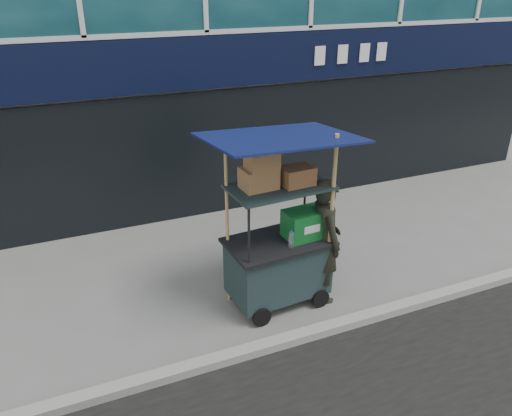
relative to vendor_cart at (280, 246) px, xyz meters
name	(u,v)px	position (x,y,z in m)	size (l,w,h in m)	color
ground	(306,327)	(0.07, -0.71, -0.90)	(80.00, 80.00, 0.00)	slate
curb	(313,333)	(0.07, -0.91, -0.84)	(80.00, 0.18, 0.12)	#999890
vendor_cart	(280,246)	(0.00, 0.00, 0.00)	(1.99, 1.46, 2.57)	black
vendor_man	(325,240)	(0.64, -0.13, 0.03)	(0.68, 0.44, 1.85)	black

